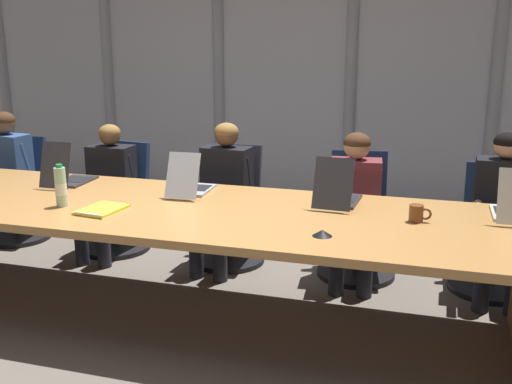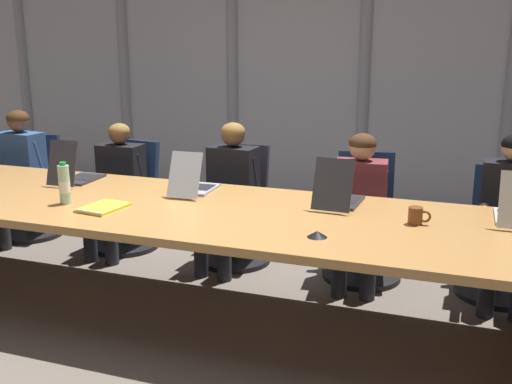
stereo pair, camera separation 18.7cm
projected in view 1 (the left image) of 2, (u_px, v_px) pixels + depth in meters
ground_plane at (179, 314)px, 3.99m from camera, size 15.94×15.94×0.00m
conference_table at (176, 225)px, 3.84m from camera, size 4.78×1.26×0.75m
curtain_backdrop at (282, 59)px, 6.16m from camera, size 7.97×0.17×3.16m
laptop_left_mid at (68, 176)px, 4.35m from camera, size 0.24×0.45×0.33m
laptop_center at (191, 185)px, 4.10m from camera, size 0.24×0.46×0.31m
laptop_right_mid at (338, 195)px, 3.83m from camera, size 0.26×0.47×0.33m
office_chair_left_end at (17, 201)px, 5.47m from camera, size 0.60×0.61×0.91m
office_chair_left_mid at (117, 210)px, 5.18m from camera, size 0.60×0.60×0.92m
office_chair_center at (230, 219)px, 4.90m from camera, size 0.60×0.60×0.94m
office_chair_right_mid at (357, 230)px, 4.61m from camera, size 0.60×0.61×0.94m
office_chair_right_end at (493, 244)px, 4.34m from camera, size 0.60×0.60×0.90m
person_left_end at (2, 170)px, 5.25m from camera, size 0.44×0.57×1.17m
person_left_mid at (107, 184)px, 4.96m from camera, size 0.38×0.55×1.10m
person_center at (223, 188)px, 4.68m from camera, size 0.41×0.57×1.15m
person_right_mid at (354, 199)px, 4.40m from camera, size 0.42×0.57×1.12m
person_right_end at (502, 208)px, 4.11m from camera, size 0.39×0.55×1.17m
water_bottle_primary at (61, 187)px, 3.77m from camera, size 0.07×0.07×0.27m
coffee_mug_far at (417, 213)px, 3.47m from camera, size 0.13×0.08×0.10m
conference_mic_left_side at (322, 233)px, 3.22m from camera, size 0.11×0.11×0.03m
spiral_notepad at (101, 210)px, 3.69m from camera, size 0.26×0.33×0.03m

